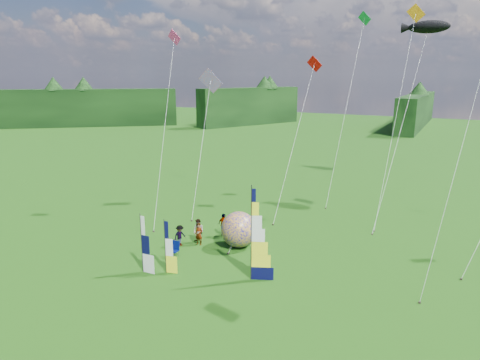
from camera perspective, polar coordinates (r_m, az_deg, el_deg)
The scene contains 18 objects.
ground at distance 23.85m, azimuth -2.49°, elevation -15.32°, with size 220.00×220.00×0.00m, color #225C0C.
treeline_ring at distance 22.17m, azimuth -2.60°, elevation -6.27°, with size 210.00×210.00×8.00m, color #1B4615, non-canonical shape.
feather_banner_main at distance 24.50m, azimuth 1.51°, elevation -7.36°, with size 1.48×0.10×5.50m, color #080832, non-canonical shape.
side_banner_left at distance 26.12m, azimuth -9.94°, elevation -8.80°, with size 0.92×0.10×3.29m, color yellow, non-canonical shape.
side_banner_far at distance 26.45m, azimuth -12.97°, elevation -8.33°, with size 1.05×0.10×3.58m, color white, non-canonical shape.
bol_inflatable at distance 29.63m, azimuth -0.16°, elevation -6.61°, with size 2.49×2.49×2.49m, color #000180.
spectator_a at distance 30.23m, azimuth -5.51°, elevation -7.18°, with size 0.58×0.38×1.58m, color #66594C.
spectator_b at distance 30.55m, azimuth -5.56°, elevation -6.79°, with size 0.85×0.42×1.74m, color #66594C.
spectator_c at distance 30.21m, azimuth -8.02°, elevation -7.35°, with size 0.97×0.36×1.50m, color #66594C.
spectator_d at distance 31.63m, azimuth -2.19°, elevation -6.00°, with size 1.02×0.42×1.74m, color #66594C.
camp_chair at distance 28.52m, azimuth -8.84°, elevation -9.17°, with size 0.62×0.62×1.07m, color #01093C, non-canonical shape.
kite_whale at distance 37.88m, azimuth 21.05°, elevation 8.70°, with size 4.90×16.36×17.58m, color black, non-canonical shape.
kite_rainbow_delta at distance 37.10m, azimuth -5.16°, elevation 5.86°, with size 6.10×10.74×12.94m, color #D25330, non-canonical shape.
kite_parafoil at distance 24.77m, azimuth 28.57°, elevation 9.51°, with size 6.33×9.01×20.91m, color red, non-canonical shape.
small_kite_red at distance 36.61m, azimuth 7.39°, elevation 6.37°, with size 2.59×11.39×13.79m, color red, non-canonical shape.
small_kite_orange at distance 36.07m, azimuth 20.12°, elevation 8.64°, with size 3.08×9.94×17.68m, color orange, non-canonical shape.
small_kite_pink at distance 34.96m, azimuth -10.08°, elevation 7.57°, with size 4.83×9.24×15.79m, color #EC357B, non-canonical shape.
small_kite_green at distance 41.83m, azimuth 14.01°, elevation 10.02°, with size 2.50×11.99×18.17m, color #0D9938, non-canonical shape.
Camera 1 is at (10.65, -17.87, 11.66)m, focal length 32.00 mm.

